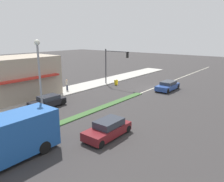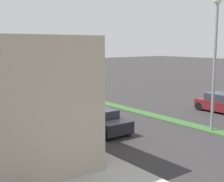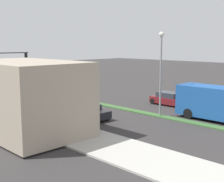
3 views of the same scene
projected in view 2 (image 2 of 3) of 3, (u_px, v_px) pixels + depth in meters
The scene contains 8 objects.
ground_plane at pixel (193, 127), 18.70m from camera, with size 160.00×160.00×0.00m, color #333030.
sidewalk_right at pixel (64, 163), 12.92m from camera, with size 4.00×73.00×0.12m, color #B2AFA8.
lane_marking_center at pixel (55, 91), 32.87m from camera, with size 0.16×60.00×0.01m, color beige.
traffic_signal_main at pixel (1, 56), 26.96m from camera, with size 4.59×0.34×5.60m.
street_lamp at pixel (215, 47), 17.00m from camera, with size 0.44×0.44×7.37m.
warning_aframe_sign at pixel (6, 94), 28.02m from camera, with size 0.45×0.53×0.84m.
sedan_dark at pixel (99, 120), 17.75m from camera, with size 1.80×3.97×1.27m.
coupe_blue at pixel (72, 83), 34.34m from camera, with size 1.90×4.56×1.30m.
Camera 2 is at (14.89, 29.51, 4.93)m, focal length 50.00 mm.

